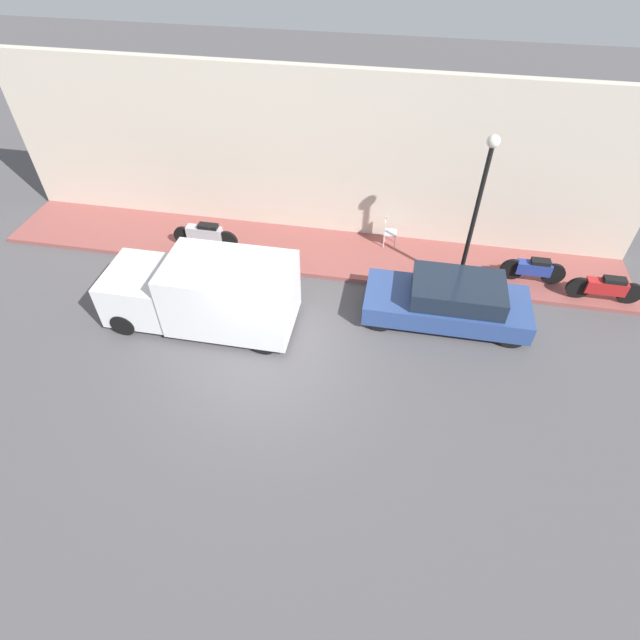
{
  "coord_description": "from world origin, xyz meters",
  "views": [
    {
      "loc": [
        -7.78,
        -2.76,
        9.49
      ],
      "look_at": [
        1.28,
        -1.09,
        0.6
      ],
      "focal_mm": 28.0,
      "sensor_mm": 36.0,
      "label": 1
    }
  ],
  "objects_px": {
    "motorcycle_blue": "(534,269)",
    "motorcycle_red": "(606,288)",
    "delivery_van": "(204,293)",
    "scooter_silver": "(205,235)",
    "cafe_chair": "(388,230)",
    "parked_car": "(449,301)",
    "streetlamp": "(480,196)"
  },
  "relations": [
    {
      "from": "parked_car",
      "to": "cafe_chair",
      "type": "bearing_deg",
      "value": 32.2
    },
    {
      "from": "streetlamp",
      "to": "cafe_chair",
      "type": "height_order",
      "value": "streetlamp"
    },
    {
      "from": "motorcycle_red",
      "to": "cafe_chair",
      "type": "distance_m",
      "value": 6.36
    },
    {
      "from": "motorcycle_red",
      "to": "streetlamp",
      "type": "distance_m",
      "value": 4.61
    },
    {
      "from": "motorcycle_red",
      "to": "motorcycle_blue",
      "type": "bearing_deg",
      "value": 74.41
    },
    {
      "from": "motorcycle_blue",
      "to": "cafe_chair",
      "type": "distance_m",
      "value": 4.43
    },
    {
      "from": "motorcycle_blue",
      "to": "motorcycle_red",
      "type": "height_order",
      "value": "motorcycle_red"
    },
    {
      "from": "delivery_van",
      "to": "scooter_silver",
      "type": "bearing_deg",
      "value": 20.22
    },
    {
      "from": "delivery_van",
      "to": "scooter_silver",
      "type": "xyz_separation_m",
      "value": [
        3.09,
        1.14,
        -0.4
      ]
    },
    {
      "from": "motorcycle_blue",
      "to": "streetlamp",
      "type": "xyz_separation_m",
      "value": [
        -0.51,
        2.07,
        2.43
      ]
    },
    {
      "from": "motorcycle_blue",
      "to": "scooter_silver",
      "type": "distance_m",
      "value": 9.92
    },
    {
      "from": "parked_car",
      "to": "scooter_silver",
      "type": "height_order",
      "value": "parked_car"
    },
    {
      "from": "streetlamp",
      "to": "parked_car",
      "type": "bearing_deg",
      "value": 166.41
    },
    {
      "from": "motorcycle_red",
      "to": "cafe_chair",
      "type": "xyz_separation_m",
      "value": [
        1.58,
        6.16,
        0.09
      ]
    },
    {
      "from": "cafe_chair",
      "to": "scooter_silver",
      "type": "bearing_deg",
      "value": 101.82
    },
    {
      "from": "parked_car",
      "to": "motorcycle_red",
      "type": "bearing_deg",
      "value": -71.7
    },
    {
      "from": "delivery_van",
      "to": "cafe_chair",
      "type": "relative_size",
      "value": 5.32
    },
    {
      "from": "scooter_silver",
      "to": "delivery_van",
      "type": "bearing_deg",
      "value": -159.78
    },
    {
      "from": "motorcycle_red",
      "to": "cafe_chair",
      "type": "relative_size",
      "value": 2.16
    },
    {
      "from": "parked_car",
      "to": "delivery_van",
      "type": "height_order",
      "value": "delivery_van"
    },
    {
      "from": "motorcycle_blue",
      "to": "cafe_chair",
      "type": "xyz_separation_m",
      "value": [
        1.07,
        4.3,
        0.1
      ]
    },
    {
      "from": "parked_car",
      "to": "motorcycle_red",
      "type": "distance_m",
      "value": 4.5
    },
    {
      "from": "delivery_van",
      "to": "streetlamp",
      "type": "distance_m",
      "value": 7.49
    },
    {
      "from": "scooter_silver",
      "to": "streetlamp",
      "type": "height_order",
      "value": "streetlamp"
    },
    {
      "from": "cafe_chair",
      "to": "delivery_van",
      "type": "bearing_deg",
      "value": 133.59
    },
    {
      "from": "parked_car",
      "to": "scooter_silver",
      "type": "xyz_separation_m",
      "value": [
        1.82,
        7.5,
        -0.03
      ]
    },
    {
      "from": "parked_car",
      "to": "motorcycle_blue",
      "type": "height_order",
      "value": "parked_car"
    },
    {
      "from": "cafe_chair",
      "to": "streetlamp",
      "type": "bearing_deg",
      "value": -125.19
    },
    {
      "from": "scooter_silver",
      "to": "streetlamp",
      "type": "relative_size",
      "value": 0.47
    },
    {
      "from": "parked_car",
      "to": "cafe_chair",
      "type": "height_order",
      "value": "parked_car"
    },
    {
      "from": "scooter_silver",
      "to": "motorcycle_blue",
      "type": "bearing_deg",
      "value": -89.37
    },
    {
      "from": "delivery_van",
      "to": "motorcycle_red",
      "type": "xyz_separation_m",
      "value": [
        2.68,
        -10.64,
        -0.43
      ]
    }
  ]
}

